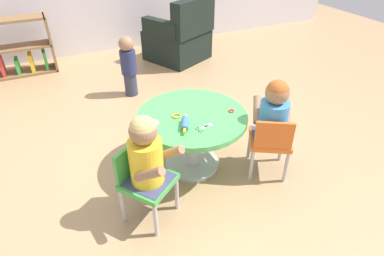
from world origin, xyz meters
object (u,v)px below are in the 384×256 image
at_px(craft_table, 192,128).
at_px(child_chair_right, 270,141).
at_px(child_chair_left, 144,179).
at_px(armchair_dark, 180,38).
at_px(craft_scissors, 202,128).
at_px(seated_child_left, 146,154).
at_px(seated_child_right, 274,113).
at_px(bookshelf_low, 13,51).
at_px(rolling_pin, 185,124).
at_px(toddler_standing, 129,65).

distance_m(craft_table, child_chair_right, 0.60).
bearing_deg(child_chair_left, child_chair_right, -0.06).
xyz_separation_m(armchair_dark, craft_scissors, (-0.83, -2.35, 0.18)).
bearing_deg(seated_child_left, seated_child_right, 3.77).
height_order(craft_table, seated_child_left, seated_child_left).
relative_size(child_chair_left, bookshelf_low, 0.58).
bearing_deg(child_chair_left, rolling_pin, 28.01).
bearing_deg(seated_child_right, armchair_dark, 82.99).
height_order(seated_child_left, seated_child_right, same).
xyz_separation_m(toddler_standing, rolling_pin, (-0.01, -1.54, 0.15)).
xyz_separation_m(child_chair_right, rolling_pin, (-0.61, 0.21, 0.20)).
relative_size(toddler_standing, craft_scissors, 4.80).
distance_m(child_chair_left, seated_child_right, 1.04).
xyz_separation_m(bookshelf_low, rolling_pin, (1.14, -2.68, 0.20)).
relative_size(child_chair_left, toddler_standing, 0.80).
height_order(craft_table, child_chair_right, child_chair_right).
relative_size(bookshelf_low, toddler_standing, 1.38).
bearing_deg(craft_table, child_chair_left, -146.40).
distance_m(seated_child_right, bookshelf_low, 3.36).
relative_size(seated_child_left, seated_child_right, 1.00).
bearing_deg(seated_child_right, toddler_standing, 109.90).
relative_size(craft_table, armchair_dark, 0.87).
xyz_separation_m(seated_child_left, bookshelf_low, (-0.78, 2.91, -0.22)).
height_order(bookshelf_low, rolling_pin, bookshelf_low).
xyz_separation_m(bookshelf_low, toddler_standing, (1.15, -1.14, 0.05)).
relative_size(seated_child_left, armchair_dark, 0.53).
relative_size(armchair_dark, rolling_pin, 4.43).
distance_m(child_chair_right, craft_scissors, 0.56).
relative_size(seated_child_right, rolling_pin, 2.37).
xyz_separation_m(child_chair_left, bookshelf_low, (-0.76, 2.88, 0.00)).
distance_m(child_chair_left, craft_scissors, 0.53).
bearing_deg(seated_child_right, craft_table, 150.11).
relative_size(seated_child_right, bookshelf_low, 0.55).
height_order(craft_table, child_chair_left, child_chair_left).
height_order(armchair_dark, toddler_standing, armchair_dark).
xyz_separation_m(seated_child_left, rolling_pin, (0.36, 0.24, -0.02)).
height_order(craft_table, bookshelf_low, bookshelf_low).
height_order(child_chair_right, bookshelf_low, bookshelf_low).
relative_size(child_chair_right, craft_scissors, 3.83).
relative_size(child_chair_left, child_chair_right, 1.00).
bearing_deg(toddler_standing, child_chair_right, -71.05).
distance_m(craft_table, bookshelf_low, 2.84).
height_order(craft_table, armchair_dark, armchair_dark).
height_order(seated_child_right, armchair_dark, armchair_dark).
height_order(seated_child_right, bookshelf_low, seated_child_right).
relative_size(child_chair_left, armchair_dark, 0.56).
relative_size(rolling_pin, craft_scissors, 1.54).
bearing_deg(armchair_dark, child_chair_left, -117.90).
bearing_deg(seated_child_right, child_chair_right, -120.39).
bearing_deg(bookshelf_low, toddler_standing, -44.66).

